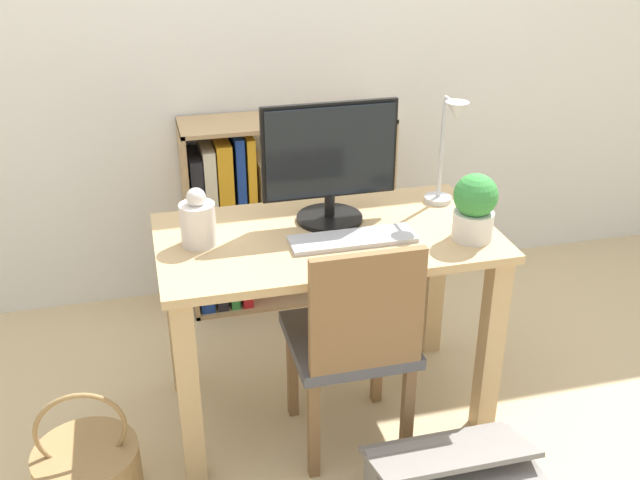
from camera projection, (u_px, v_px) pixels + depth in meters
name	position (u px, v px, depth m)	size (l,w,h in m)	color
ground_plane	(326.00, 404.00, 2.85)	(10.00, 10.00, 0.00)	#CCB284
wall_back	(267.00, 8.00, 3.15)	(8.00, 0.05, 2.60)	silver
desk	(327.00, 274.00, 2.60)	(1.15, 0.62, 0.72)	tan
monitor	(330.00, 159.00, 2.52)	(0.47, 0.23, 0.42)	black
keyboard	(353.00, 239.00, 2.47)	(0.42, 0.13, 0.02)	#B2B2B7
vase	(198.00, 221.00, 2.42)	(0.12, 0.12, 0.20)	silver
desk_lamp	(449.00, 143.00, 2.61)	(0.10, 0.19, 0.41)	#B7B7BC
potted_plant	(475.00, 206.00, 2.44)	(0.15, 0.15, 0.23)	silver
chair	(354.00, 339.00, 2.44)	(0.40, 0.40, 0.83)	#4C4C51
bookshelf	(250.00, 213.00, 3.35)	(0.92, 0.28, 0.87)	tan
basket	(88.00, 473.00, 2.37)	(0.33, 0.33, 0.42)	#997547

